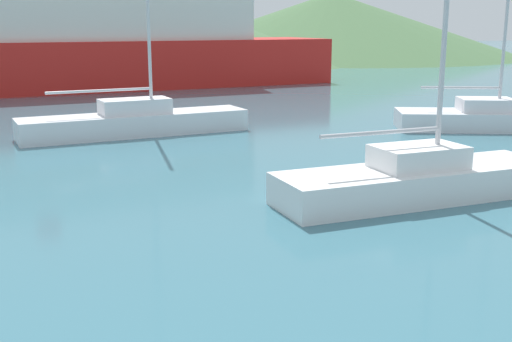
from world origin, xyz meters
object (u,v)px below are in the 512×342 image
Objects in this scene: sailboat_outer at (485,117)px; ferry_distant at (34,36)px; sailboat_middle at (417,179)px; sailboat_inner at (136,121)px.

ferry_distant is (-15.35, 21.15, 2.77)m from sailboat_outer.
sailboat_middle is at bearing -113.25° from sailboat_outer.
ferry_distant is (-7.02, 28.63, 2.78)m from sailboat_middle.
sailboat_middle is 11.20m from sailboat_outer.
sailboat_middle is 29.61m from ferry_distant.
ferry_distant is (-2.54, 17.48, 2.73)m from sailboat_inner.
sailboat_outer is 26.28m from ferry_distant.
sailboat_outer reaches higher than ferry_distant.
sailboat_outer is 0.25× the size of ferry_distant.
sailboat_middle is at bearing -80.88° from ferry_distant.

